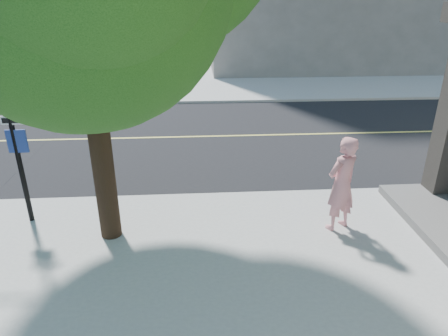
{
  "coord_description": "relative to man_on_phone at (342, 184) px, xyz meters",
  "views": [
    {
      "loc": [
        4.05,
        -8.79,
        4.62
      ],
      "look_at": [
        4.56,
        -1.2,
        1.3
      ],
      "focal_mm": 32.59,
      "sensor_mm": 36.0,
      "label": 1
    }
  ],
  "objects": [
    {
      "name": "ground",
      "position": [
        -6.86,
        1.72,
        -1.11
      ],
      "size": [
        140.0,
        140.0,
        0.0
      ],
      "primitive_type": "plane",
      "color": "black",
      "rests_on": "ground"
    },
    {
      "name": "man_on_phone",
      "position": [
        0.0,
        0.0,
        0.0
      ],
      "size": [
        0.86,
        0.76,
        1.98
      ],
      "primitive_type": "imported",
      "rotation": [
        0.0,
        0.0,
        3.65
      ],
      "color": "pink",
      "rests_on": "sidewalk_se"
    },
    {
      "name": "sidewalk_ne",
      "position": [
        6.64,
        23.22,
        -1.05
      ],
      "size": [
        29.0,
        25.0,
        0.12
      ],
      "primitive_type": "cube",
      "color": "#AEADAA",
      "rests_on": "ground"
    },
    {
      "name": "road_ew",
      "position": [
        -6.86,
        6.22,
        -1.1
      ],
      "size": [
        140.0,
        9.0,
        0.01
      ],
      "primitive_type": "cube",
      "color": "black",
      "rests_on": "ground"
    }
  ]
}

